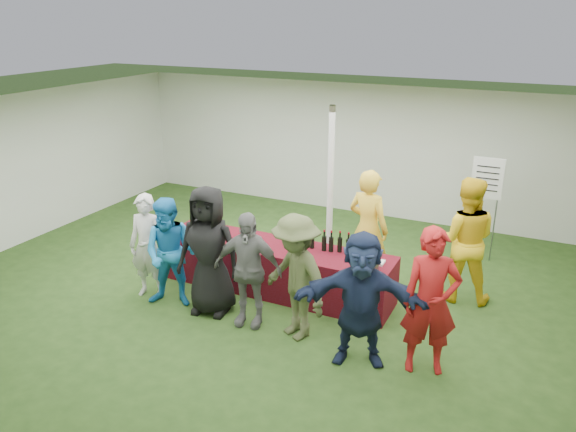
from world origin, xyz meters
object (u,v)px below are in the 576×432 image
at_px(dump_bucket, 371,265).
at_px(customer_4, 296,277).
at_px(wine_list_sign, 486,186).
at_px(staff_back, 464,240).
at_px(customer_6, 431,302).
at_px(serving_table, 276,268).
at_px(customer_3, 248,269).
at_px(staff_pourer, 368,229).
at_px(customer_0, 148,246).
at_px(customer_5, 361,299).
at_px(customer_2, 209,251).
at_px(customer_1, 171,253).

bearing_deg(dump_bucket, customer_4, -132.76).
relative_size(wine_list_sign, staff_back, 0.96).
bearing_deg(customer_4, wine_list_sign, 91.15).
bearing_deg(customer_6, serving_table, 138.36).
xyz_separation_m(dump_bucket, wine_list_sign, (1.07, 2.79, 0.48)).
bearing_deg(wine_list_sign, staff_back, -92.08).
relative_size(customer_3, customer_6, 0.90).
bearing_deg(staff_back, staff_pourer, -3.08).
xyz_separation_m(customer_0, customer_6, (4.15, -0.08, 0.11)).
relative_size(wine_list_sign, customer_5, 1.06).
distance_m(wine_list_sign, customer_2, 4.76).
bearing_deg(serving_table, customer_4, -51.96).
distance_m(customer_3, customer_6, 2.43).
height_order(serving_table, customer_0, customer_0).
bearing_deg(staff_back, customer_1, 18.78).
relative_size(staff_pourer, staff_back, 0.99).
relative_size(dump_bucket, customer_4, 0.13).
bearing_deg(dump_bucket, customer_0, -167.10).
distance_m(serving_table, staff_back, 2.80).
distance_m(dump_bucket, customer_2, 2.24).
height_order(customer_1, customer_3, customer_1).
bearing_deg(customer_1, customer_4, -16.05).
height_order(wine_list_sign, customer_1, wine_list_sign).
bearing_deg(customer_3, customer_6, -10.18).
xyz_separation_m(customer_1, customer_3, (1.24, 0.02, -0.00)).
xyz_separation_m(customer_1, customer_5, (2.89, -0.18, 0.03)).
xyz_separation_m(customer_3, customer_5, (1.65, -0.19, 0.04)).
height_order(customer_0, customer_1, customer_1).
bearing_deg(serving_table, wine_list_sign, 44.41).
height_order(wine_list_sign, customer_4, wine_list_sign).
xyz_separation_m(staff_pourer, staff_back, (1.40, 0.16, 0.01)).
bearing_deg(customer_0, customer_2, -9.58).
bearing_deg(staff_back, customer_3, 29.22).
distance_m(customer_0, customer_6, 4.15).
height_order(serving_table, customer_4, customer_4).
height_order(customer_2, customer_6, customer_2).
xyz_separation_m(staff_back, customer_4, (-1.76, -1.99, -0.09)).
bearing_deg(customer_1, customer_2, -8.13).
height_order(wine_list_sign, customer_5, wine_list_sign).
bearing_deg(customer_5, dump_bucket, 83.49).
height_order(staff_back, customer_1, staff_back).
bearing_deg(customer_2, customer_0, 171.00).
height_order(staff_pourer, customer_2, staff_pourer).
xyz_separation_m(customer_0, customer_3, (1.72, -0.07, 0.01)).
relative_size(customer_1, customer_2, 0.87).
bearing_deg(customer_6, customer_4, 160.59).
bearing_deg(wine_list_sign, customer_6, -91.70).
xyz_separation_m(customer_0, customer_2, (1.07, 0.00, 0.13)).
bearing_deg(customer_0, customer_3, -11.87).
xyz_separation_m(staff_pourer, customer_1, (-2.32, -1.84, -0.12)).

